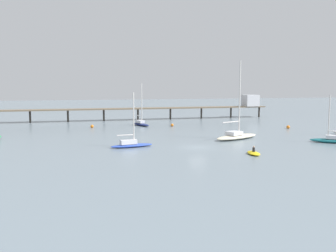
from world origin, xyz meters
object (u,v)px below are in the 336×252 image
object	(u,v)px
sailboat_navy	(141,123)
mooring_buoy_far	(92,126)
sailboat_teal	(331,139)
sailboat_cream	(237,135)
dinghy_yellow	(254,153)
mooring_buoy_outer	(172,125)
mooring_buoy_near	(288,127)
sailboat_blue	(131,143)
pier	(182,106)

from	to	relation	value
sailboat_navy	mooring_buoy_far	size ratio (longest dim) A/B	13.91
sailboat_teal	sailboat_navy	size ratio (longest dim) A/B	0.78
sailboat_navy	mooring_buoy_far	world-z (taller)	sailboat_navy
sailboat_cream	mooring_buoy_far	world-z (taller)	sailboat_cream
sailboat_navy	dinghy_yellow	xyz separation A→B (m)	(7.28, -38.66, -0.45)
dinghy_yellow	mooring_buoy_outer	bearing A→B (deg)	91.44
sailboat_cream	mooring_buoy_near	world-z (taller)	sailboat_cream
sailboat_blue	mooring_buoy_far	distance (m)	27.27
sailboat_blue	dinghy_yellow	distance (m)	17.74
pier	sailboat_navy	size ratio (longest dim) A/B	7.69
sailboat_cream	mooring_buoy_far	xyz separation A→B (m)	(-22.67, 23.62, -0.32)
mooring_buoy_far	mooring_buoy_outer	xyz separation A→B (m)	(17.55, -2.06, -0.03)
sailboat_teal	sailboat_cream	bearing A→B (deg)	147.83
dinghy_yellow	mooring_buoy_outer	xyz separation A→B (m)	(-0.88, 34.97, 0.12)
pier	sailboat_blue	size ratio (longest dim) A/B	9.22
sailboat_cream	dinghy_yellow	bearing A→B (deg)	-107.57
mooring_buoy_outer	sailboat_blue	bearing A→B (deg)	-118.87
mooring_buoy_near	pier	bearing A→B (deg)	117.25
mooring_buoy_near	dinghy_yellow	bearing A→B (deg)	-132.01
sailboat_blue	pier	bearing A→B (deg)	62.99
sailboat_blue	sailboat_teal	distance (m)	31.74
sailboat_navy	mooring_buoy_near	bearing A→B (deg)	-26.67
sailboat_blue	mooring_buoy_near	xyz separation A→B (m)	(36.34, 14.07, -0.21)
sailboat_blue	mooring_buoy_outer	xyz separation A→B (m)	(13.75, 24.94, -0.25)
pier	mooring_buoy_near	size ratio (longest dim) A/B	102.61
mooring_buoy_far	mooring_buoy_outer	world-z (taller)	mooring_buoy_far
sailboat_cream	mooring_buoy_far	bearing A→B (deg)	133.83
pier	sailboat_navy	distance (m)	20.19
pier	mooring_buoy_far	xyz separation A→B (m)	(-25.48, -15.53, -3.33)
sailboat_blue	dinghy_yellow	world-z (taller)	sailboat_blue
pier	sailboat_cream	size ratio (longest dim) A/B	5.60
sailboat_cream	mooring_buoy_near	bearing A→B (deg)	31.49
dinghy_yellow	mooring_buoy_outer	size ratio (longest dim) A/B	5.25
mooring_buoy_near	sailboat_blue	bearing A→B (deg)	-158.83
sailboat_navy	mooring_buoy_outer	distance (m)	7.40
sailboat_navy	mooring_buoy_near	size ratio (longest dim) A/B	13.34
dinghy_yellow	mooring_buoy_far	size ratio (longest dim) A/B	4.87
sailboat_cream	mooring_buoy_far	size ratio (longest dim) A/B	19.11
mooring_buoy_far	mooring_buoy_near	distance (m)	42.17
sailboat_blue	mooring_buoy_outer	size ratio (longest dim) A/B	12.51
mooring_buoy_outer	sailboat_cream	bearing A→B (deg)	-76.64
mooring_buoy_far	dinghy_yellow	bearing A→B (deg)	-63.54
mooring_buoy_far	sailboat_blue	bearing A→B (deg)	-81.98
mooring_buoy_outer	dinghy_yellow	bearing A→B (deg)	-88.56
sailboat_navy	dinghy_yellow	bearing A→B (deg)	-79.33
sailboat_teal	dinghy_yellow	world-z (taller)	sailboat_teal
dinghy_yellow	mooring_buoy_far	world-z (taller)	dinghy_yellow
sailboat_cream	mooring_buoy_near	distance (m)	20.48
sailboat_teal	dinghy_yellow	bearing A→B (deg)	-161.82
sailboat_teal	mooring_buoy_far	world-z (taller)	sailboat_teal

